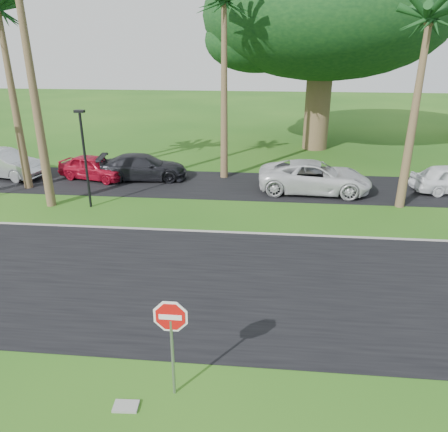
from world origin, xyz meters
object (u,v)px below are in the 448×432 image
at_px(car_dark, 143,167).
at_px(car_minivan, 315,177).
at_px(car_silver, 5,164).
at_px(stop_sign_near, 171,329).
at_px(car_red, 93,167).

distance_m(car_dark, car_minivan, 9.72).
bearing_deg(car_dark, car_silver, 85.75).
bearing_deg(car_minivan, car_dark, 84.84).
bearing_deg(car_silver, stop_sign_near, -126.66).
relative_size(stop_sign_near, car_red, 0.64).
relative_size(car_dark, car_minivan, 0.85).
bearing_deg(car_red, car_dark, -70.14).
xyz_separation_m(car_silver, car_red, (5.28, 0.14, -0.10)).
bearing_deg(car_minivan, stop_sign_near, 165.75).
xyz_separation_m(stop_sign_near, car_minivan, (4.52, 14.79, -0.96)).
relative_size(car_silver, car_dark, 0.97).
height_order(car_red, car_minivan, car_minivan).
bearing_deg(car_minivan, car_silver, 89.70).
bearing_deg(car_dark, car_red, 88.00).
bearing_deg(stop_sign_near, car_silver, 130.13).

